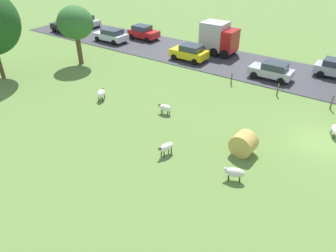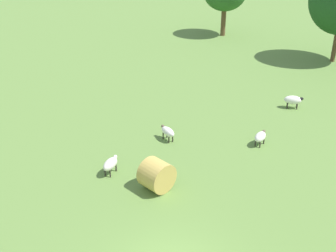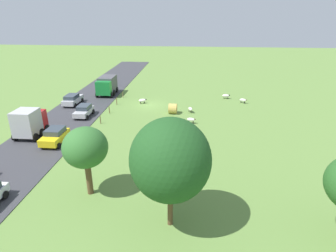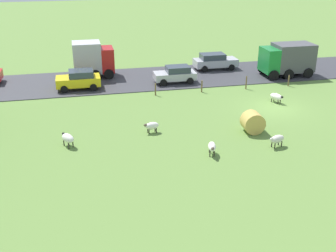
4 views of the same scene
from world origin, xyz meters
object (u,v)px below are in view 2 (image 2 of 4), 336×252
object	(u,v)px
sheep_3	(168,132)
sheep_6	(260,137)
sheep_1	(110,164)
sheep_5	(293,100)
hay_bale_0	(157,175)

from	to	relation	value
sheep_3	sheep_6	world-z (taller)	sheep_3
sheep_1	sheep_6	size ratio (longest dim) A/B	1.12
sheep_3	sheep_6	distance (m)	5.05
sheep_5	hay_bale_0	xyz separation A→B (m)	(-0.40, -12.29, 0.16)
sheep_1	sheep_5	distance (m)	13.20
sheep_1	sheep_3	size ratio (longest dim) A/B	1.02
sheep_6	sheep_3	bearing A→B (deg)	-144.19
sheep_6	sheep_1	bearing A→B (deg)	-118.20
sheep_5	sheep_3	bearing A→B (deg)	-110.04
sheep_6	hay_bale_0	xyz separation A→B (m)	(-1.38, -6.72, 0.22)
sheep_6	hay_bale_0	size ratio (longest dim) A/B	0.76
sheep_5	sheep_6	size ratio (longest dim) A/B	1.11
sheep_1	hay_bale_0	world-z (taller)	hay_bale_0
sheep_6	sheep_5	bearing A→B (deg)	100.01
sheep_5	sheep_6	distance (m)	5.66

